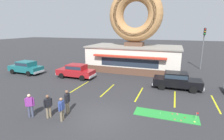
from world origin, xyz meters
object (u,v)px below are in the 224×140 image
(putting_flag_pin, at_px, (197,115))
(pedestrian_leather_jacket_man, at_px, (62,108))
(pedestrian_blue_sweater_man, at_px, (48,105))
(car_black, at_px, (177,80))
(trash_bin, at_px, (86,67))
(golf_ball, at_px, (160,113))
(pedestrian_hooded_kid, at_px, (67,101))
(car_teal, at_px, (26,67))
(pedestrian_clipboard_woman, at_px, (30,104))
(traffic_light_pole, at_px, (203,43))
(car_red, at_px, (76,71))

(putting_flag_pin, xyz_separation_m, pedestrian_leather_jacket_man, (-8.04, -2.82, 0.41))
(pedestrian_leather_jacket_man, bearing_deg, pedestrian_blue_sweater_man, 178.80)
(car_black, distance_m, trash_bin, 12.36)
(golf_ball, xyz_separation_m, pedestrian_hooded_kid, (-6.02, -2.03, 0.88))
(car_teal, xyz_separation_m, pedestrian_leather_jacket_man, (11.40, -8.43, -0.02))
(putting_flag_pin, xyz_separation_m, pedestrian_clipboard_woman, (-10.27, -3.11, 0.44))
(golf_ball, distance_m, pedestrian_leather_jacket_man, 6.57)
(pedestrian_hooded_kid, bearing_deg, putting_flag_pin, 12.61)
(golf_ball, xyz_separation_m, traffic_light_pole, (4.27, 15.67, 3.66))
(pedestrian_leather_jacket_man, xyz_separation_m, traffic_light_pole, (10.07, 18.66, 2.86))
(pedestrian_hooded_kid, relative_size, pedestrian_clipboard_woman, 1.05)
(pedestrian_blue_sweater_man, relative_size, pedestrian_leather_jacket_man, 1.02)
(golf_ball, distance_m, car_red, 11.72)
(pedestrian_leather_jacket_man, xyz_separation_m, trash_bin, (-4.97, 12.56, -0.35))
(pedestrian_clipboard_woman, bearing_deg, car_teal, 136.44)
(car_black, bearing_deg, pedestrian_leather_jacket_man, -127.63)
(putting_flag_pin, relative_size, car_black, 0.12)
(car_black, bearing_deg, golf_ball, -99.93)
(pedestrian_hooded_kid, bearing_deg, pedestrian_blue_sweater_man, -130.73)
(pedestrian_clipboard_woman, bearing_deg, pedestrian_blue_sweater_man, 15.08)
(car_black, bearing_deg, car_teal, -178.68)
(car_red, height_order, car_black, same)
(car_black, height_order, trash_bin, car_black)
(trash_bin, bearing_deg, pedestrian_hooded_kid, -67.77)
(traffic_light_pole, bearing_deg, golf_ball, -105.26)
(car_black, relative_size, trash_bin, 4.70)
(golf_ball, height_order, pedestrian_hooded_kid, pedestrian_hooded_kid)
(pedestrian_blue_sweater_man, bearing_deg, trash_bin, 107.38)
(pedestrian_clipboard_woman, relative_size, trash_bin, 1.64)
(car_teal, bearing_deg, pedestrian_clipboard_woman, -43.56)
(car_teal, height_order, pedestrian_blue_sweater_man, car_teal)
(putting_flag_pin, relative_size, pedestrian_leather_jacket_man, 0.36)
(car_red, bearing_deg, car_black, -0.16)
(pedestrian_leather_jacket_man, relative_size, traffic_light_pole, 0.27)
(golf_ball, bearing_deg, pedestrian_hooded_kid, -161.39)
(car_black, bearing_deg, traffic_light_pole, 71.69)
(putting_flag_pin, height_order, pedestrian_hooded_kid, pedestrian_hooded_kid)
(golf_ball, height_order, pedestrian_clipboard_woman, pedestrian_clipboard_woman)
(putting_flag_pin, bearing_deg, pedestrian_blue_sweater_man, -162.89)
(traffic_light_pole, bearing_deg, car_teal, -154.50)
(putting_flag_pin, distance_m, trash_bin, 16.25)
(car_black, bearing_deg, car_red, 179.84)
(pedestrian_blue_sweater_man, xyz_separation_m, traffic_light_pole, (11.11, 18.64, 2.84))
(car_red, height_order, pedestrian_blue_sweater_man, car_red)
(pedestrian_hooded_kid, relative_size, traffic_light_pole, 0.29)
(golf_ball, height_order, car_black, car_black)
(putting_flag_pin, height_order, pedestrian_leather_jacket_man, pedestrian_leather_jacket_man)
(car_teal, bearing_deg, pedestrian_leather_jacket_man, -36.47)
(car_red, xyz_separation_m, pedestrian_blue_sweater_man, (3.27, -8.85, -0.00))
(car_teal, distance_m, trash_bin, 7.66)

